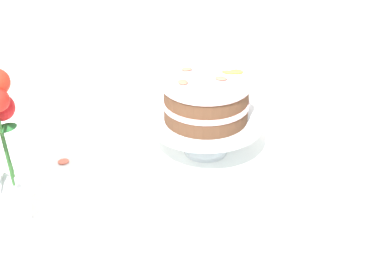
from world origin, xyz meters
TOP-DOWN VIEW (x-y plane):
  - dining_table at (0.00, -0.02)m, footprint 1.40×1.00m
  - linen_napkin at (0.12, 0.08)m, footprint 0.32×0.32m
  - cake_stand at (0.12, 0.08)m, footprint 0.29×0.29m
  - layer_cake at (0.12, 0.08)m, footprint 0.22×0.22m
  - flower_vase at (-0.38, 0.04)m, footprint 0.10×0.11m
  - loose_petal_1 at (-0.22, 0.21)m, footprint 0.04×0.04m
  - loose_petal_2 at (0.19, -0.37)m, footprint 0.04×0.03m

SIDE VIEW (x-z plane):
  - dining_table at x=0.00m, z-range 0.28..1.02m
  - linen_napkin at x=0.12m, z-range 0.74..0.74m
  - loose_petal_2 at x=0.19m, z-range 0.74..0.74m
  - loose_petal_1 at x=-0.22m, z-range 0.74..0.75m
  - cake_stand at x=0.12m, z-range 0.77..0.87m
  - layer_cake at x=0.12m, z-range 0.84..0.95m
  - flower_vase at x=-0.38m, z-range 0.73..1.08m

